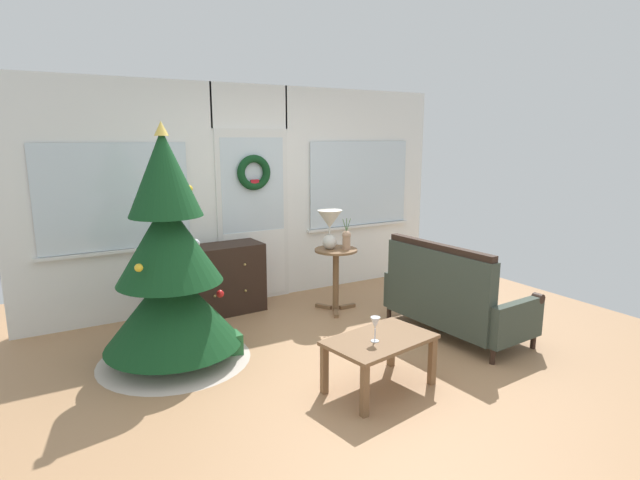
# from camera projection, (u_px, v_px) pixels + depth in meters

# --- Properties ---
(ground_plane) EXTENTS (6.76, 6.76, 0.00)m
(ground_plane) POSITION_uv_depth(u_px,v_px,m) (346.00, 362.00, 4.47)
(ground_plane) COLOR #AD7F56
(back_wall_with_door) EXTENTS (5.20, 0.19, 2.55)m
(back_wall_with_door) POSITION_uv_depth(u_px,v_px,m) (252.00, 195.00, 5.98)
(back_wall_with_door) COLOR white
(back_wall_with_door) RESTS_ON ground
(christmas_tree) EXTENTS (1.34, 1.34, 2.08)m
(christmas_tree) POSITION_uv_depth(u_px,v_px,m) (170.00, 275.00, 4.36)
(christmas_tree) COLOR #4C331E
(christmas_tree) RESTS_ON ground
(dresser_cabinet) EXTENTS (0.92, 0.47, 0.78)m
(dresser_cabinet) POSITION_uv_depth(u_px,v_px,m) (222.00, 279.00, 5.66)
(dresser_cabinet) COLOR black
(dresser_cabinet) RESTS_ON ground
(settee_sofa) EXTENTS (0.81, 1.51, 0.96)m
(settee_sofa) POSITION_uv_depth(u_px,v_px,m) (450.00, 299.00, 5.00)
(settee_sofa) COLOR black
(settee_sofa) RESTS_ON ground
(side_table) EXTENTS (0.50, 0.48, 0.72)m
(side_table) POSITION_uv_depth(u_px,v_px,m) (336.00, 267.00, 5.69)
(side_table) COLOR brown
(side_table) RESTS_ON ground
(table_lamp) EXTENTS (0.28, 0.28, 0.44)m
(table_lamp) POSITION_uv_depth(u_px,v_px,m) (330.00, 224.00, 5.60)
(table_lamp) COLOR silver
(table_lamp) RESTS_ON side_table
(flower_vase) EXTENTS (0.11, 0.10, 0.35)m
(flower_vase) POSITION_uv_depth(u_px,v_px,m) (346.00, 239.00, 5.62)
(flower_vase) COLOR tan
(flower_vase) RESTS_ON side_table
(coffee_table) EXTENTS (0.91, 0.65, 0.42)m
(coffee_table) POSITION_uv_depth(u_px,v_px,m) (380.00, 346.00, 3.93)
(coffee_table) COLOR brown
(coffee_table) RESTS_ON ground
(wine_glass) EXTENTS (0.08, 0.08, 0.20)m
(wine_glass) POSITION_uv_depth(u_px,v_px,m) (375.00, 324.00, 3.82)
(wine_glass) COLOR silver
(wine_glass) RESTS_ON coffee_table
(gift_box) EXTENTS (0.20, 0.18, 0.20)m
(gift_box) POSITION_uv_depth(u_px,v_px,m) (230.00, 344.00, 4.59)
(gift_box) COLOR #266633
(gift_box) RESTS_ON ground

